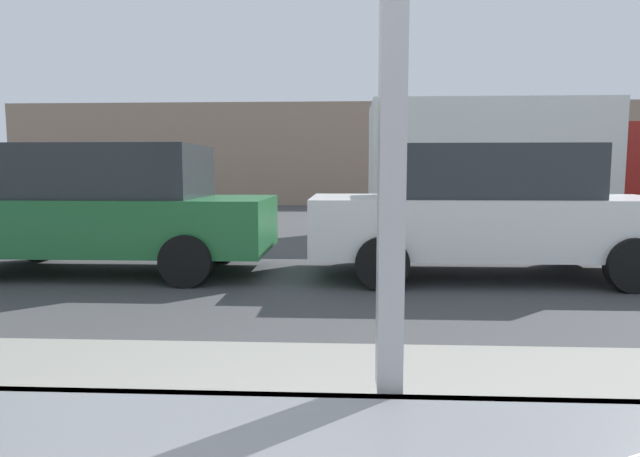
# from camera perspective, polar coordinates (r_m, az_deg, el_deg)

# --- Properties ---
(ground_plane) EXTENTS (60.00, 60.00, 0.00)m
(ground_plane) POSITION_cam_1_polar(r_m,az_deg,el_deg) (9.09, 3.37, -2.78)
(ground_plane) COLOR #424244
(sidewalk_strip) EXTENTS (16.00, 2.80, 0.11)m
(sidewalk_strip) POSITION_cam_1_polar(r_m,az_deg,el_deg) (2.91, 4.54, -21.62)
(sidewalk_strip) COLOR gray
(sidewalk_strip) RESTS_ON ground
(building_facade_far) EXTENTS (28.00, 1.20, 4.11)m
(building_facade_far) POSITION_cam_1_polar(r_m,az_deg,el_deg) (22.32, 3.11, 7.81)
(building_facade_far) COLOR gray
(building_facade_far) RESTS_ON ground
(parked_car_green) EXTENTS (4.67, 1.98, 1.75)m
(parked_car_green) POSITION_cam_1_polar(r_m,az_deg,el_deg) (8.00, -21.77, 1.94)
(parked_car_green) COLOR #236B38
(parked_car_green) RESTS_ON ground
(parked_car_white) EXTENTS (4.66, 2.05, 1.73)m
(parked_car_white) POSITION_cam_1_polar(r_m,az_deg,el_deg) (7.50, 17.16, 1.81)
(parked_car_white) COLOR silver
(parked_car_white) RESTS_ON ground
(box_truck) EXTENTS (6.61, 2.44, 2.83)m
(box_truck) POSITION_cam_1_polar(r_m,az_deg,el_deg) (12.41, 20.27, 6.47)
(box_truck) COLOR silver
(box_truck) RESTS_ON ground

